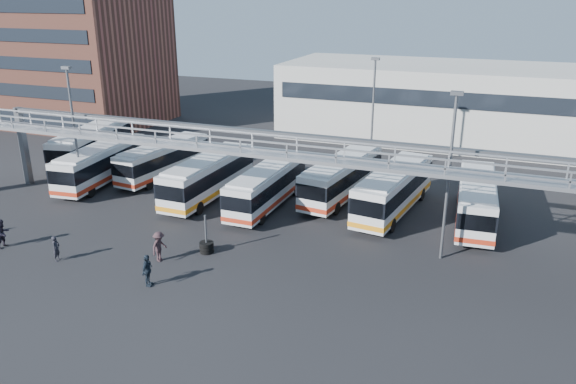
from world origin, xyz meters
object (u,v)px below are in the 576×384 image
(light_pole_back, at_px, (373,111))
(bus_2, at_px, (163,159))
(light_pole_left, at_px, (74,126))
(bus_7, at_px, (476,199))
(tire_stack, at_px, (207,246))
(bus_6, at_px, (394,189))
(bus_0, at_px, (92,144))
(bus_4, at_px, (267,186))
(bus_1, at_px, (101,163))
(pedestrian_b, at_px, (3,233))
(light_pole_mid, at_px, (449,169))
(pedestrian_a, at_px, (56,248))
(pedestrian_c, at_px, (159,247))
(bus_3, at_px, (208,175))
(pedestrian_d, at_px, (147,271))
(bus_5, at_px, (342,176))

(light_pole_back, distance_m, bus_2, 18.66)
(light_pole_left, relative_size, bus_7, 0.96)
(tire_stack, bearing_deg, bus_6, 49.19)
(bus_0, relative_size, tire_stack, 4.62)
(light_pole_back, bearing_deg, bus_7, -41.49)
(bus_4, distance_m, bus_6, 9.39)
(bus_1, distance_m, pedestrian_b, 13.01)
(light_pole_mid, height_order, pedestrian_a, light_pole_mid)
(bus_2, distance_m, pedestrian_c, 16.65)
(bus_1, height_order, bus_6, bus_6)
(bus_1, bearing_deg, bus_3, -5.29)
(light_pole_left, height_order, light_pole_back, same)
(light_pole_left, relative_size, bus_6, 0.91)
(pedestrian_d, xyz_separation_m, tire_stack, (0.95, 4.89, -0.51))
(light_pole_mid, height_order, pedestrian_c, light_pole_mid)
(bus_7, xyz_separation_m, pedestrian_c, (-17.28, -13.15, -0.82))
(pedestrian_a, bearing_deg, pedestrian_d, -108.93)
(bus_2, bearing_deg, pedestrian_c, -51.61)
(bus_1, height_order, bus_3, bus_3)
(light_pole_back, distance_m, pedestrian_b, 30.05)
(light_pole_back, height_order, bus_2, light_pole_back)
(bus_2, relative_size, pedestrian_c, 5.42)
(bus_4, height_order, bus_5, bus_5)
(bus_3, bearing_deg, bus_6, 9.58)
(bus_3, height_order, pedestrian_c, bus_3)
(light_pole_mid, distance_m, bus_6, 8.67)
(pedestrian_a, bearing_deg, tire_stack, -75.44)
(bus_3, xyz_separation_m, tire_stack, (4.70, -8.89, -1.40))
(bus_1, xyz_separation_m, pedestrian_d, (13.96, -13.68, -0.86))
(bus_4, bearing_deg, light_pole_back, 64.65)
(pedestrian_b, relative_size, tire_stack, 0.75)
(pedestrian_c, bearing_deg, bus_3, 17.08)
(light_pole_mid, bearing_deg, tire_stack, -161.87)
(tire_stack, bearing_deg, light_pole_back, 73.60)
(bus_6, bearing_deg, light_pole_mid, -48.94)
(bus_1, xyz_separation_m, pedestrian_a, (7.01, -13.04, -1.00))
(bus_2, height_order, pedestrian_a, bus_2)
(bus_0, relative_size, pedestrian_a, 7.33)
(light_pole_mid, height_order, bus_7, light_pole_mid)
(bus_1, bearing_deg, bus_2, 33.15)
(bus_2, bearing_deg, tire_stack, -41.58)
(bus_1, distance_m, bus_3, 10.22)
(bus_4, xyz_separation_m, bus_7, (14.83, 2.50, 0.06))
(bus_0, height_order, bus_6, bus_0)
(bus_6, bearing_deg, tire_stack, -123.08)
(bus_7, bearing_deg, pedestrian_c, -146.45)
(bus_0, height_order, bus_5, bus_0)
(bus_0, relative_size, bus_1, 1.07)
(light_pole_left, bearing_deg, bus_4, 11.99)
(pedestrian_d, bearing_deg, bus_0, 35.14)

